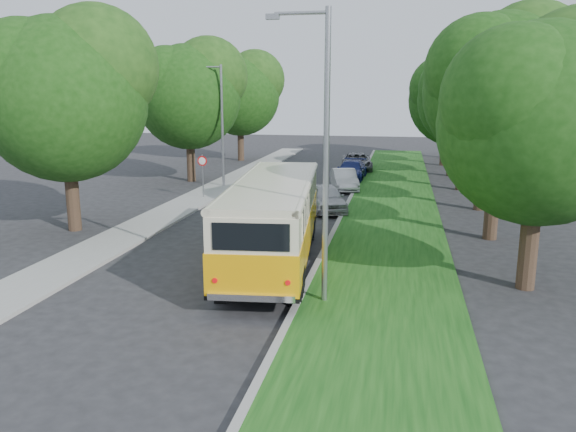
% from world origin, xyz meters
% --- Properties ---
extents(ground, '(120.00, 120.00, 0.00)m').
position_xyz_m(ground, '(0.00, 0.00, 0.00)').
color(ground, '#242427').
rests_on(ground, ground).
extents(curb, '(0.20, 70.00, 0.15)m').
position_xyz_m(curb, '(3.60, 5.00, 0.07)').
color(curb, gray).
rests_on(curb, ground).
extents(grass_verge, '(4.50, 70.00, 0.13)m').
position_xyz_m(grass_verge, '(5.95, 5.00, 0.07)').
color(grass_verge, '#134312').
rests_on(grass_verge, ground).
extents(sidewalk, '(2.20, 70.00, 0.12)m').
position_xyz_m(sidewalk, '(-4.80, 5.00, 0.06)').
color(sidewalk, gray).
rests_on(sidewalk, ground).
extents(treeline, '(24.27, 41.91, 9.46)m').
position_xyz_m(treeline, '(3.15, 17.99, 5.93)').
color(treeline, '#332319').
rests_on(treeline, ground).
extents(lamppost_near, '(1.71, 0.16, 8.00)m').
position_xyz_m(lamppost_near, '(4.21, -2.50, 4.37)').
color(lamppost_near, gray).
rests_on(lamppost_near, ground).
extents(lamppost_far, '(1.71, 0.16, 7.50)m').
position_xyz_m(lamppost_far, '(-4.70, 16.00, 4.12)').
color(lamppost_far, gray).
rests_on(lamppost_far, ground).
extents(warning_sign, '(0.56, 0.10, 2.50)m').
position_xyz_m(warning_sign, '(-4.50, 11.98, 1.71)').
color(warning_sign, gray).
rests_on(warning_sign, ground).
extents(vintage_bus, '(3.67, 10.38, 3.02)m').
position_xyz_m(vintage_bus, '(2.06, 0.96, 1.51)').
color(vintage_bus, '#FAA907').
rests_on(vintage_bus, ground).
extents(car_silver, '(2.77, 4.24, 1.34)m').
position_xyz_m(car_silver, '(2.68, 10.17, 0.67)').
color(car_silver, '#A9AAAE').
rests_on(car_silver, ground).
extents(car_white, '(2.20, 4.08, 1.28)m').
position_xyz_m(car_white, '(2.93, 16.54, 0.64)').
color(car_white, silver).
rests_on(car_white, ground).
extents(car_blue, '(2.02, 4.56, 1.30)m').
position_xyz_m(car_blue, '(3.00, 20.70, 0.65)').
color(car_blue, navy).
rests_on(car_blue, ground).
extents(car_grey, '(2.74, 5.02, 1.33)m').
position_xyz_m(car_grey, '(3.00, 25.27, 0.67)').
color(car_grey, '#595A61').
rests_on(car_grey, ground).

